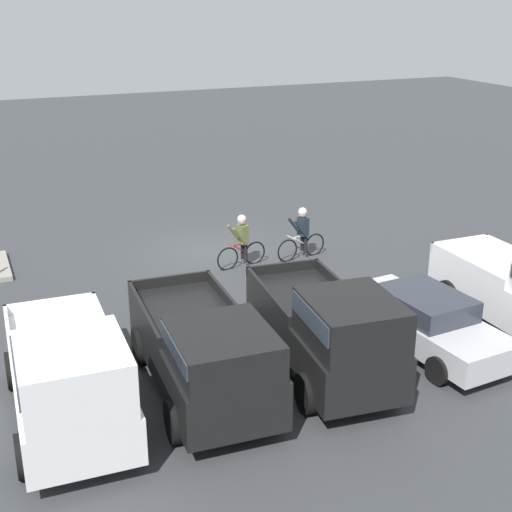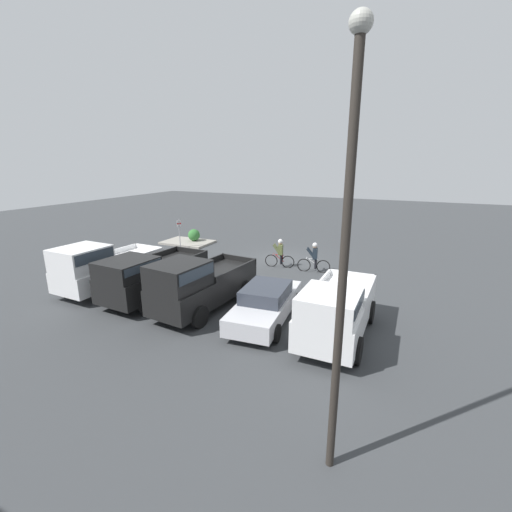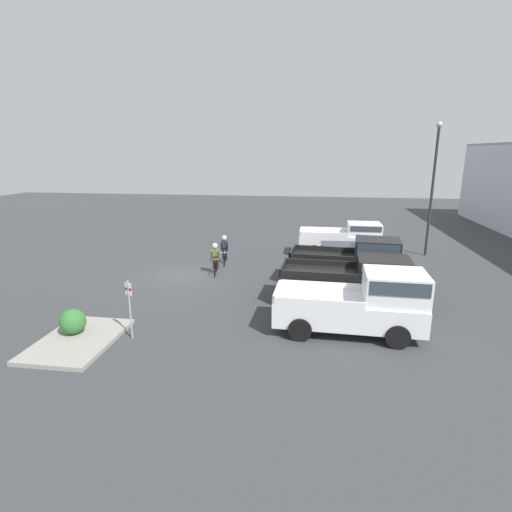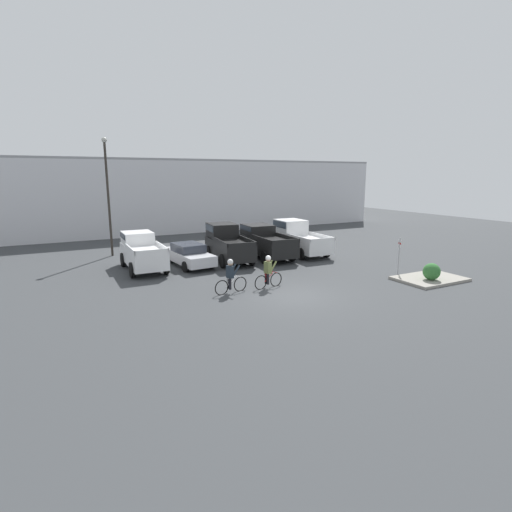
% 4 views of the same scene
% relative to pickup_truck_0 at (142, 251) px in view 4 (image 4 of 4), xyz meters
% --- Properties ---
extents(ground_plane, '(80.00, 80.00, 0.00)m').
position_rel_pickup_truck_0_xyz_m(ground_plane, '(5.16, -8.85, -1.13)').
color(ground_plane, '#383A3D').
extents(warehouse_building, '(49.31, 13.41, 7.18)m').
position_rel_pickup_truck_0_xyz_m(warehouse_building, '(5.16, 19.85, 2.46)').
color(warehouse_building, silver).
rests_on(warehouse_building, ground_plane).
extents(pickup_truck_0, '(2.16, 4.98, 2.16)m').
position_rel_pickup_truck_0_xyz_m(pickup_truck_0, '(0.00, 0.00, 0.00)').
color(pickup_truck_0, white).
rests_on(pickup_truck_0, ground_plane).
extents(sedan_0, '(2.25, 4.86, 1.42)m').
position_rel_pickup_truck_0_xyz_m(sedan_0, '(2.80, -0.43, -0.41)').
color(sedan_0, silver).
rests_on(sedan_0, ground_plane).
extents(pickup_truck_1, '(2.54, 5.35, 2.37)m').
position_rel_pickup_truck_0_xyz_m(pickup_truck_1, '(5.64, -0.02, 0.09)').
color(pickup_truck_1, black).
rests_on(pickup_truck_1, ground_plane).
extents(pickup_truck_2, '(2.46, 5.43, 2.15)m').
position_rel_pickup_truck_0_xyz_m(pickup_truck_2, '(8.42, -0.28, -0.00)').
color(pickup_truck_2, black).
rests_on(pickup_truck_2, ground_plane).
extents(pickup_truck_3, '(2.41, 5.35, 2.36)m').
position_rel_pickup_truck_0_xyz_m(pickup_truck_3, '(11.22, -0.16, 0.08)').
color(pickup_truck_3, white).
rests_on(pickup_truck_3, ground_plane).
extents(cyclist_0, '(1.74, 0.52, 1.72)m').
position_rel_pickup_truck_0_xyz_m(cyclist_0, '(4.79, -7.21, -0.25)').
color(cyclist_0, black).
rests_on(cyclist_0, ground_plane).
extents(cyclist_1, '(1.83, 0.52, 1.73)m').
position_rel_pickup_truck_0_xyz_m(cyclist_1, '(2.72, -7.16, -0.25)').
color(cyclist_1, black).
rests_on(cyclist_1, ground_plane).
extents(fire_lane_sign, '(0.14, 0.29, 2.16)m').
position_rel_pickup_truck_0_xyz_m(fire_lane_sign, '(12.80, -8.30, 0.18)').
color(fire_lane_sign, '#9E9EA3').
rests_on(fire_lane_sign, ground_plane).
extents(lamppost, '(0.36, 0.36, 8.16)m').
position_rel_pickup_truck_0_xyz_m(lamppost, '(-1.02, 5.16, 3.56)').
color(lamppost, '#2D2823').
rests_on(lamppost, ground_plane).
extents(curb_island, '(3.65, 2.49, 0.15)m').
position_rel_pickup_truck_0_xyz_m(curb_island, '(13.40, -10.01, -1.06)').
color(curb_island, gray).
rests_on(curb_island, ground_plane).
extents(shrub, '(0.90, 0.90, 0.90)m').
position_rel_pickup_truck_0_xyz_m(shrub, '(13.04, -10.37, -0.53)').
color(shrub, '#337033').
rests_on(shrub, curb_island).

